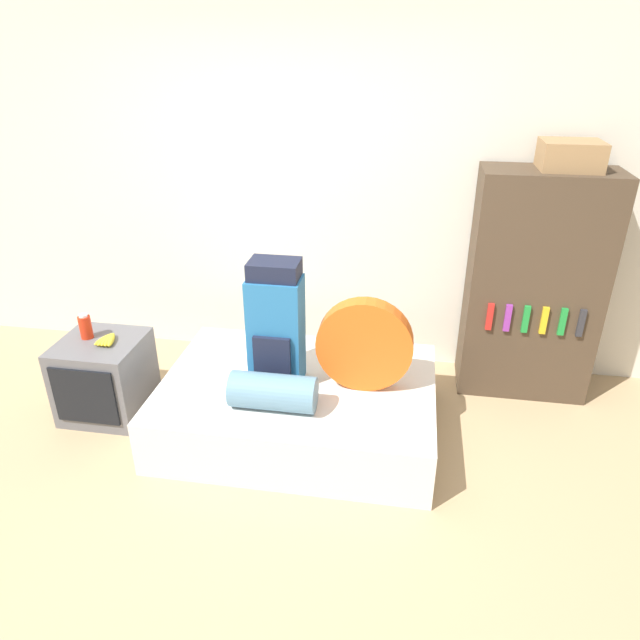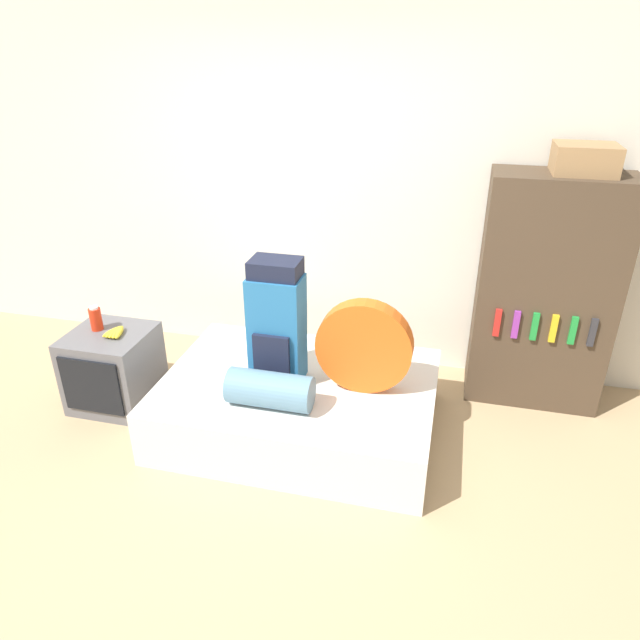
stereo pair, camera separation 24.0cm
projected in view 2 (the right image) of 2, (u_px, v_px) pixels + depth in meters
name	position (u px, v px, depth m)	size (l,w,h in m)	color
ground_plane	(233.00, 503.00, 3.21)	(16.00, 16.00, 0.00)	tan
wall_back	(313.00, 196.00, 4.23)	(8.00, 0.05, 2.60)	silver
bed	(299.00, 403.00, 3.77)	(1.74, 1.25, 0.37)	silver
backpack	(277.00, 324.00, 3.53)	(0.33, 0.26, 0.81)	#23669E
tent_bag	(364.00, 346.00, 3.47)	(0.60, 0.12, 0.60)	#E05B19
sleeping_roll	(270.00, 390.00, 3.38)	(0.51, 0.22, 0.22)	#5B849E
television	(113.00, 368.00, 3.99)	(0.54, 0.54, 0.55)	#5B5B60
canister	(96.00, 319.00, 3.89)	(0.08, 0.08, 0.17)	red
banana_bunch	(116.00, 332.00, 3.85)	(0.14, 0.18, 0.04)	yellow
bookshelf	(545.00, 293.00, 3.85)	(0.89, 0.45, 1.60)	#473828
cardboard_box	(585.00, 159.00, 3.46)	(0.37, 0.31, 0.18)	#99754C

